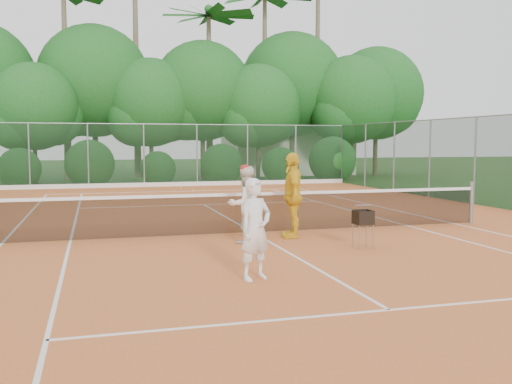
% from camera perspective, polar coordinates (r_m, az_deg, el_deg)
% --- Properties ---
extents(ground, '(120.00, 120.00, 0.00)m').
position_cam_1_polar(ground, '(13.42, -0.22, -4.22)').
color(ground, '#204217').
rests_on(ground, ground).
extents(clay_court, '(18.00, 36.00, 0.02)m').
position_cam_1_polar(clay_court, '(13.42, -0.22, -4.18)').
color(clay_court, '#CB672F').
rests_on(clay_court, ground).
extents(club_building, '(8.00, 5.00, 3.00)m').
position_cam_1_polar(club_building, '(38.85, 3.06, 4.03)').
color(club_building, beige).
rests_on(club_building, ground).
extents(tennis_net, '(11.97, 0.10, 1.10)m').
position_cam_1_polar(tennis_net, '(13.35, -0.22, -1.97)').
color(tennis_net, gray).
rests_on(tennis_net, clay_court).
extents(player_white, '(0.68, 0.59, 1.58)m').
position_cam_1_polar(player_white, '(8.83, -0.04, -3.73)').
color(player_white, white).
rests_on(player_white, clay_court).
extents(player_center_grp, '(0.92, 0.80, 1.66)m').
position_cam_1_polar(player_center_grp, '(12.03, -1.09, -1.25)').
color(player_center_grp, white).
rests_on(player_center_grp, clay_court).
extents(player_yellow, '(0.72, 1.19, 1.90)m').
position_cam_1_polar(player_yellow, '(12.73, 3.68, -0.33)').
color(player_yellow, yellow).
rests_on(player_yellow, clay_court).
extents(ball_hopper, '(0.34, 0.34, 0.77)m').
position_cam_1_polar(ball_hopper, '(11.66, 10.66, -2.58)').
color(ball_hopper, gray).
rests_on(ball_hopper, clay_court).
extents(stray_ball_a, '(0.07, 0.07, 0.07)m').
position_cam_1_polar(stray_ball_a, '(25.10, -6.31, 0.17)').
color(stray_ball_a, '#DBED37').
rests_on(stray_ball_a, clay_court).
extents(stray_ball_b, '(0.07, 0.07, 0.07)m').
position_cam_1_polar(stray_ball_b, '(26.54, -7.47, 0.42)').
color(stray_ball_b, yellow).
rests_on(stray_ball_b, clay_court).
extents(stray_ball_c, '(0.07, 0.07, 0.07)m').
position_cam_1_polar(stray_ball_c, '(21.97, -7.02, -0.52)').
color(stray_ball_c, '#E4F038').
rests_on(stray_ball_c, clay_court).
extents(court_markings, '(11.03, 23.83, 0.01)m').
position_cam_1_polar(court_markings, '(13.42, -0.22, -4.13)').
color(court_markings, white).
rests_on(court_markings, clay_court).
extents(fence_back, '(18.07, 0.07, 3.00)m').
position_cam_1_polar(fence_back, '(28.00, -8.52, 3.65)').
color(fence_back, '#19381E').
rests_on(fence_back, clay_court).
extents(tropical_treeline, '(32.10, 8.49, 15.03)m').
position_cam_1_polar(tropical_treeline, '(33.49, -7.29, 10.03)').
color(tropical_treeline, brown).
rests_on(tropical_treeline, ground).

